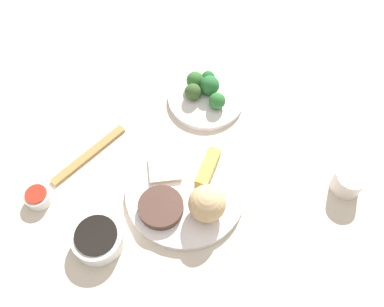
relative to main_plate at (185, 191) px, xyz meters
name	(u,v)px	position (x,y,z in m)	size (l,w,h in m)	color
tabletop	(185,195)	(0.00, 0.00, -0.02)	(2.20, 2.20, 0.02)	beige
main_plate	(185,191)	(0.00, 0.00, 0.00)	(0.27, 0.27, 0.02)	white
rice_scoop	(207,204)	(-0.06, -0.03, 0.05)	(0.08, 0.08, 0.08)	#D2B17E
spring_roll	(208,168)	(0.03, -0.06, 0.02)	(0.10, 0.03, 0.03)	gold
crab_rangoon_wonton	(165,169)	(0.06, 0.03, 0.01)	(0.07, 0.07, 0.01)	beige
stir_fry_heap	(161,207)	(-0.03, 0.06, 0.02)	(0.10, 0.10, 0.02)	#4C3228
broccoli_plate	(206,99)	(0.25, -0.12, 0.00)	(0.20, 0.20, 0.01)	white
broccoli_floret_0	(217,101)	(0.21, -0.14, 0.03)	(0.04, 0.04, 0.04)	#2E7333
broccoli_floret_1	(193,92)	(0.25, -0.08, 0.03)	(0.04, 0.04, 0.04)	#395B2C
broccoli_floret_2	(195,80)	(0.29, -0.10, 0.03)	(0.05, 0.05, 0.05)	#346E2E
broccoli_floret_3	(210,85)	(0.26, -0.13, 0.03)	(0.05, 0.05, 0.05)	#296E36
broccoli_floret_5	(208,78)	(0.29, -0.13, 0.02)	(0.04, 0.04, 0.04)	#226329
soy_sauce_bowl	(98,239)	(-0.07, 0.20, 0.01)	(0.11, 0.11, 0.04)	white
soy_sauce_bowl_liquid	(96,235)	(-0.07, 0.20, 0.03)	(0.09, 0.09, 0.00)	black
sauce_ramekin_sweet_and_sour	(38,197)	(0.06, 0.32, 0.01)	(0.06, 0.06, 0.03)	white
sauce_ramekin_sweet_and_sour_liquid	(36,194)	(0.06, 0.32, 0.02)	(0.05, 0.05, 0.00)	red
teacup	(348,182)	(-0.08, -0.35, 0.02)	(0.07, 0.07, 0.05)	silver
chopsticks_pair	(89,155)	(0.15, 0.20, 0.00)	(0.21, 0.02, 0.01)	#AC8245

